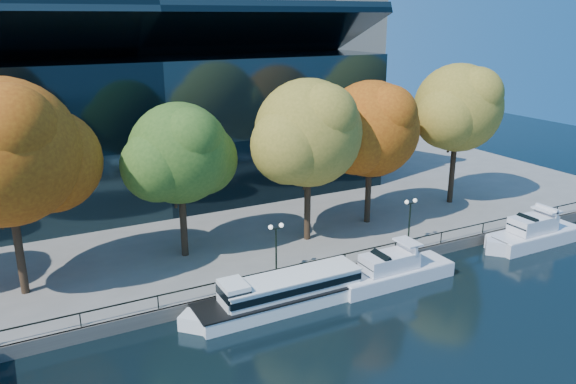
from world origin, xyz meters
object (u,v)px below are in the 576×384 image
cruiser_near (389,271)px  tree_1 (8,155)px  tour_boat (281,292)px  tree_4 (373,131)px  cruiser_far (532,234)px  tree_2 (182,155)px  tree_3 (311,135)px  lamp_1 (276,237)px  tree_5 (460,110)px  lamp_2 (410,211)px

cruiser_near → tree_1: size_ratio=0.72×
cruiser_near → tour_boat: bearing=177.2°
tour_boat → tree_4: size_ratio=1.08×
cruiser_far → tree_2: size_ratio=0.84×
tree_3 → lamp_1: 9.90m
tree_5 → lamp_2: (-11.48, -6.92, -6.89)m
cruiser_far → tree_1: tree_1 is taller
cruiser_far → lamp_2: bearing=162.1°
cruiser_near → tree_2: size_ratio=0.87×
tree_1 → tree_2: 12.31m
cruiser_near → cruiser_far: size_ratio=1.04×
tour_boat → cruiser_far: (25.39, -0.29, -0.07)m
tree_2 → tree_3: tree_3 is taller
tree_1 → lamp_2: (30.01, -5.39, -7.11)m
cruiser_near → lamp_2: bearing=37.6°
tree_1 → tree_4: size_ratio=1.13×
cruiser_near → tree_5: bearing=33.1°
lamp_1 → lamp_2: same height
tree_4 → lamp_2: bearing=-91.2°
cruiser_far → tree_2: 31.93m
cruiser_near → tree_3: 12.98m
tree_2 → tree_3: size_ratio=0.90×
tour_boat → tree_3: 14.22m
tree_2 → lamp_2: tree_2 is taller
cruiser_near → lamp_2: (4.92, 3.79, 2.99)m
cruiser_far → tree_4: (-11.11, 9.66, 8.76)m
tour_boat → tree_1: 20.63m
tree_2 → lamp_2: bearing=-20.1°
lamp_2 → lamp_1: bearing=180.0°
tree_4 → tour_boat: bearing=-146.8°
lamp_1 → cruiser_near: bearing=-25.5°
tree_1 → cruiser_far: bearing=-12.3°
tour_boat → tree_2: bearing=110.6°
tour_boat → lamp_2: size_ratio=3.61×
tree_4 → lamp_2: 8.43m
tour_boat → tree_2: 13.41m
lamp_1 → tree_3: bearing=40.6°
cruiser_near → tree_1: bearing=159.9°
tree_5 → cruiser_near: bearing=-146.9°
lamp_1 → tree_2: bearing=127.5°
lamp_2 → tree_2: bearing=159.9°
tour_boat → lamp_2: lamp_2 is taller
cruiser_near → tree_4: tree_4 is taller
tree_2 → lamp_2: (17.86, -6.52, -5.51)m
tree_5 → lamp_1: bearing=-164.1°
tour_boat → tree_1: size_ratio=0.95×
tree_4 → lamp_1: (-12.98, -6.03, -5.88)m
cruiser_far → tree_2: (-29.09, 10.14, 8.39)m
cruiser_far → tree_4: size_ratio=0.79×
cruiser_far → tree_4: 17.13m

